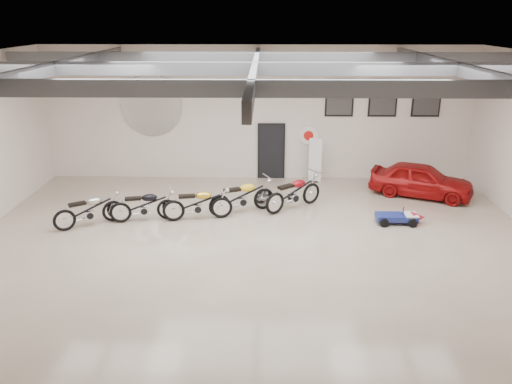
{
  "coord_description": "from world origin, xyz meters",
  "views": [
    {
      "loc": [
        0.25,
        -12.57,
        6.0
      ],
      "look_at": [
        0.0,
        1.2,
        1.1
      ],
      "focal_mm": 35.0,
      "sensor_mm": 36.0,
      "label": 1
    }
  ],
  "objects_px": {
    "motorcycle_silver": "(89,209)",
    "vintage_car": "(421,180)",
    "motorcycle_gold": "(198,203)",
    "go_kart": "(401,215)",
    "motorcycle_black": "(144,205)",
    "banner_stand": "(315,160)",
    "motorcycle_red": "(294,192)",
    "motorcycle_yellow": "(242,196)"
  },
  "relations": [
    {
      "from": "banner_stand",
      "to": "motorcycle_yellow",
      "type": "xyz_separation_m",
      "value": [
        -2.62,
        -3.18,
        -0.31
      ]
    },
    {
      "from": "motorcycle_black",
      "to": "vintage_car",
      "type": "bearing_deg",
      "value": 2.82
    },
    {
      "from": "motorcycle_black",
      "to": "banner_stand",
      "type": "bearing_deg",
      "value": 23.03
    },
    {
      "from": "motorcycle_gold",
      "to": "motorcycle_red",
      "type": "bearing_deg",
      "value": 6.91
    },
    {
      "from": "vintage_car",
      "to": "motorcycle_black",
      "type": "bearing_deg",
      "value": 128.05
    },
    {
      "from": "motorcycle_gold",
      "to": "vintage_car",
      "type": "relative_size",
      "value": 0.61
    },
    {
      "from": "motorcycle_silver",
      "to": "motorcycle_yellow",
      "type": "distance_m",
      "value": 4.67
    },
    {
      "from": "motorcycle_yellow",
      "to": "motorcycle_red",
      "type": "bearing_deg",
      "value": -12.82
    },
    {
      "from": "vintage_car",
      "to": "go_kart",
      "type": "bearing_deg",
      "value": 175.64
    },
    {
      "from": "vintage_car",
      "to": "motorcycle_silver",
      "type": "bearing_deg",
      "value": 128.03
    },
    {
      "from": "go_kart",
      "to": "vintage_car",
      "type": "bearing_deg",
      "value": 62.69
    },
    {
      "from": "motorcycle_silver",
      "to": "motorcycle_black",
      "type": "relative_size",
      "value": 1.01
    },
    {
      "from": "motorcycle_red",
      "to": "motorcycle_silver",
      "type": "bearing_deg",
      "value": 155.99
    },
    {
      "from": "banner_stand",
      "to": "vintage_car",
      "type": "relative_size",
      "value": 0.51
    },
    {
      "from": "vintage_car",
      "to": "motorcycle_gold",
      "type": "bearing_deg",
      "value": 130.13
    },
    {
      "from": "motorcycle_silver",
      "to": "vintage_car",
      "type": "height_order",
      "value": "vintage_car"
    },
    {
      "from": "motorcycle_gold",
      "to": "go_kart",
      "type": "bearing_deg",
      "value": -12.82
    },
    {
      "from": "motorcycle_red",
      "to": "vintage_car",
      "type": "relative_size",
      "value": 0.64
    },
    {
      "from": "motorcycle_red",
      "to": "motorcycle_gold",
      "type": "bearing_deg",
      "value": 160.1
    },
    {
      "from": "banner_stand",
      "to": "motorcycle_red",
      "type": "height_order",
      "value": "banner_stand"
    },
    {
      "from": "motorcycle_yellow",
      "to": "motorcycle_red",
      "type": "height_order",
      "value": "motorcycle_red"
    },
    {
      "from": "banner_stand",
      "to": "vintage_car",
      "type": "height_order",
      "value": "banner_stand"
    },
    {
      "from": "motorcycle_silver",
      "to": "vintage_car",
      "type": "distance_m",
      "value": 11.06
    },
    {
      "from": "motorcycle_yellow",
      "to": "vintage_car",
      "type": "distance_m",
      "value": 6.39
    },
    {
      "from": "banner_stand",
      "to": "motorcycle_gold",
      "type": "xyz_separation_m",
      "value": [
        -3.96,
        -3.78,
        -0.33
      ]
    },
    {
      "from": "motorcycle_silver",
      "to": "vintage_car",
      "type": "relative_size",
      "value": 0.59
    },
    {
      "from": "motorcycle_gold",
      "to": "motorcycle_black",
      "type": "bearing_deg",
      "value": 173.89
    },
    {
      "from": "banner_stand",
      "to": "motorcycle_red",
      "type": "relative_size",
      "value": 0.79
    },
    {
      "from": "motorcycle_gold",
      "to": "motorcycle_silver",
      "type": "bearing_deg",
      "value": 178.79
    },
    {
      "from": "motorcycle_red",
      "to": "go_kart",
      "type": "height_order",
      "value": "motorcycle_red"
    },
    {
      "from": "motorcycle_silver",
      "to": "vintage_car",
      "type": "bearing_deg",
      "value": -17.63
    },
    {
      "from": "motorcycle_yellow",
      "to": "motorcycle_red",
      "type": "relative_size",
      "value": 0.98
    },
    {
      "from": "motorcycle_yellow",
      "to": "motorcycle_red",
      "type": "distance_m",
      "value": 1.71
    },
    {
      "from": "motorcycle_yellow",
      "to": "motorcycle_black",
      "type": "bearing_deg",
      "value": 168.88
    },
    {
      "from": "banner_stand",
      "to": "go_kart",
      "type": "distance_m",
      "value": 4.62
    },
    {
      "from": "banner_stand",
      "to": "motorcycle_yellow",
      "type": "height_order",
      "value": "banner_stand"
    },
    {
      "from": "motorcycle_red",
      "to": "go_kart",
      "type": "bearing_deg",
      "value": -57.87
    },
    {
      "from": "banner_stand",
      "to": "motorcycle_black",
      "type": "xyz_separation_m",
      "value": [
        -5.59,
        -3.92,
        -0.35
      ]
    },
    {
      "from": "motorcycle_silver",
      "to": "go_kart",
      "type": "distance_m",
      "value": 9.41
    },
    {
      "from": "go_kart",
      "to": "vintage_car",
      "type": "xyz_separation_m",
      "value": [
        1.3,
        2.49,
        0.32
      ]
    },
    {
      "from": "banner_stand",
      "to": "motorcycle_yellow",
      "type": "relative_size",
      "value": 0.8
    },
    {
      "from": "banner_stand",
      "to": "motorcycle_gold",
      "type": "relative_size",
      "value": 0.83
    }
  ]
}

